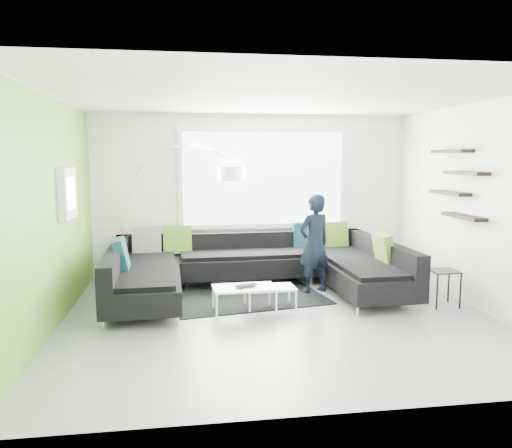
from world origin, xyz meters
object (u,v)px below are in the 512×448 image
Objects in this scene: side_table at (443,288)px; person at (314,244)px; sectional_sofa at (255,269)px; arc_lamp at (121,214)px; coffee_table at (257,297)px; laptop at (247,287)px.

person reaches higher than side_table.
sectional_sofa is 2.44m from arc_lamp.
side_table is (2.59, -0.19, 0.08)m from coffee_table.
coffee_table is 2.10× the size of side_table.
person is at bearing 35.26° from coffee_table.
arc_lamp reaches higher than side_table.
arc_lamp is at bearing 150.05° from sectional_sofa.
side_table is 0.34× the size of person.
side_table is at bearing -6.82° from coffee_table.
arc_lamp is 4.50× the size of side_table.
side_table reaches higher than laptop.
sectional_sofa is at bearing -33.53° from arc_lamp.
sectional_sofa reaches higher than coffee_table.
coffee_table is 0.28m from laptop.
laptop reaches higher than coffee_table.
coffee_table is at bearing 175.79° from side_table.
coffee_table is at bearing 16.13° from person.
laptop is (-2.75, 0.06, 0.11)m from side_table.
person is at bearing 0.27° from sectional_sofa.
sectional_sofa is 4.03× the size of coffee_table.
laptop is (1.83, -1.97, -0.78)m from arc_lamp.
sectional_sofa reaches higher than side_table.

